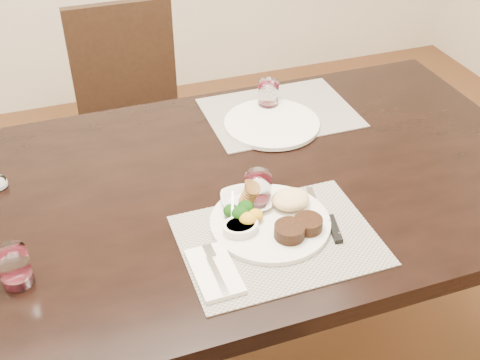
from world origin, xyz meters
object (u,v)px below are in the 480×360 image
object	(u,v)px
steak_knife	(329,222)
far_plate	(272,123)
cracker_bowl	(246,202)
chair_far	(132,107)
wine_glass_near	(258,192)
dinner_plate	(276,219)

from	to	relation	value
steak_knife	far_plate	distance (m)	0.48
steak_knife	cracker_bowl	distance (m)	0.21
chair_far	steak_knife	distance (m)	1.24
chair_far	cracker_bowl	world-z (taller)	chair_far
chair_far	wine_glass_near	bearing A→B (deg)	-82.34
chair_far	cracker_bowl	size ratio (longest dim) A/B	6.82
cracker_bowl	far_plate	xyz separation A→B (m)	(0.21, 0.35, -0.01)
dinner_plate	wine_glass_near	xyz separation A→B (m)	(-0.02, 0.09, 0.03)
chair_far	far_plate	size ratio (longest dim) A/B	3.08
chair_far	wine_glass_near	size ratio (longest dim) A/B	9.62
dinner_plate	cracker_bowl	size ratio (longest dim) A/B	2.23
dinner_plate	cracker_bowl	xyz separation A→B (m)	(-0.05, 0.09, 0.00)
chair_far	far_plate	bearing A→B (deg)	-65.51
cracker_bowl	far_plate	distance (m)	0.41
chair_far	dinner_plate	bearing A→B (deg)	-82.15
dinner_plate	far_plate	size ratio (longest dim) A/B	1.01
far_plate	dinner_plate	bearing A→B (deg)	-110.57
dinner_plate	cracker_bowl	distance (m)	0.10
wine_glass_near	chair_far	bearing A→B (deg)	97.66
wine_glass_near	dinner_plate	bearing A→B (deg)	-79.87
dinner_plate	steak_knife	xyz separation A→B (m)	(0.12, -0.04, -0.01)
wine_glass_near	far_plate	distance (m)	0.39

